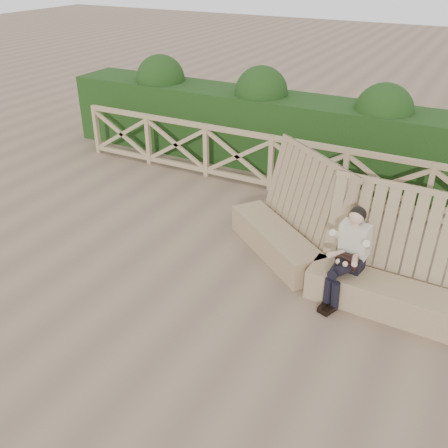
% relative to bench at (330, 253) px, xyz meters
% --- Properties ---
extents(ground, '(60.00, 60.00, 0.00)m').
position_rel_bench_xyz_m(ground, '(-1.21, -1.16, -0.39)').
color(ground, brown).
rests_on(ground, ground).
extents(bench, '(3.68, 1.89, 1.55)m').
position_rel_bench_xyz_m(bench, '(0.00, 0.00, 0.00)').
color(bench, '#866A4C').
rests_on(bench, ground).
extents(woman, '(0.43, 0.82, 1.31)m').
position_rel_bench_xyz_m(woman, '(0.34, -0.35, 0.31)').
color(woman, black).
rests_on(woman, ground).
extents(guardrail, '(10.10, 0.09, 1.10)m').
position_rel_bench_xyz_m(guardrail, '(-1.21, 2.34, 0.17)').
color(guardrail, '#927755').
rests_on(guardrail, ground).
extents(hedge, '(12.00, 1.20, 1.50)m').
position_rel_bench_xyz_m(hedge, '(-1.21, 3.54, 0.36)').
color(hedge, black).
rests_on(hedge, ground).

